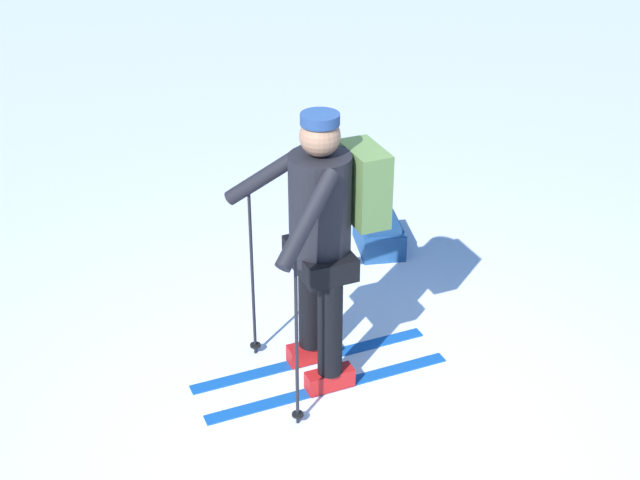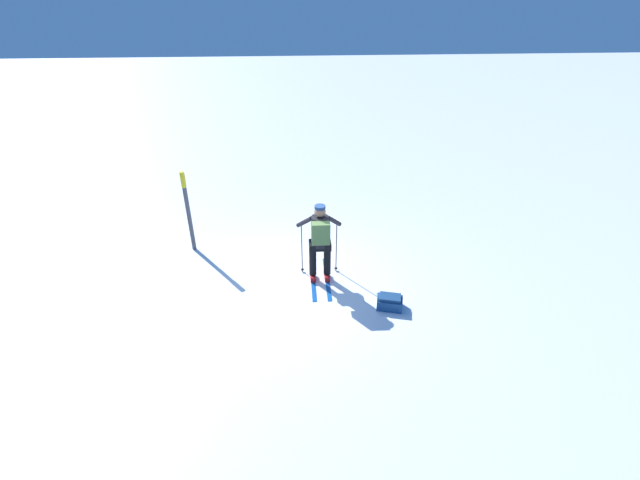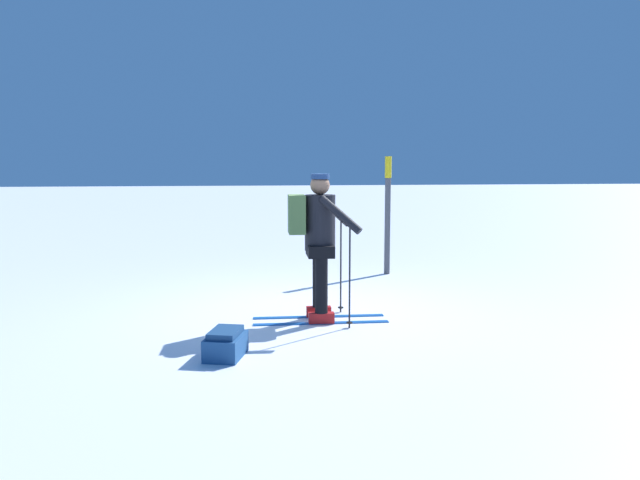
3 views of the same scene
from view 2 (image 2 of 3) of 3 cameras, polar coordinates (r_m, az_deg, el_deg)
ground_plane at (r=9.27m, az=-2.41°, el=-5.36°), size 80.00×80.00×0.00m
skier at (r=8.72m, az=0.01°, el=0.23°), size 0.99×1.61×1.75m
dropped_backpack at (r=8.54m, az=9.28°, el=-8.18°), size 0.56×0.45×0.27m
trail_marker at (r=10.27m, az=-17.26°, el=4.30°), size 0.11×0.11×1.97m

